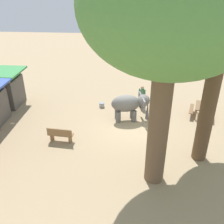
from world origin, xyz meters
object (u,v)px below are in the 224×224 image
(person_handler, at_px, (142,95))
(wooden_bench, at_px, (60,135))
(picnic_table_near, at_px, (202,108))
(feed_bucket, at_px, (102,105))
(shade_tree_main, at_px, (171,7))
(elephant, at_px, (130,104))
(market_stall_green, at_px, (6,90))

(person_handler, height_order, wooden_bench, person_handler)
(wooden_bench, bearing_deg, picnic_table_near, 28.81)
(person_handler, height_order, picnic_table_near, person_handler)
(person_handler, distance_m, feed_bucket, 2.89)
(feed_bucket, bearing_deg, shade_tree_main, -155.32)
(elephant, relative_size, person_handler, 1.54)
(person_handler, bearing_deg, wooden_bench, -14.49)
(wooden_bench, xyz_separation_m, feed_bucket, (4.46, -1.76, -0.31))
(person_handler, xyz_separation_m, shade_tree_main, (-7.07, -0.40, 6.27))
(elephant, relative_size, market_stall_green, 0.99)
(picnic_table_near, bearing_deg, person_handler, 91.31)
(wooden_bench, bearing_deg, elephant, 42.50)
(feed_bucket, bearing_deg, picnic_table_near, -96.97)
(elephant, xyz_separation_m, feed_bucket, (1.63, 1.98, -0.93))
(person_handler, distance_m, wooden_bench, 6.48)
(wooden_bench, height_order, feed_bucket, wooden_bench)
(wooden_bench, bearing_deg, shade_tree_main, -21.23)
(person_handler, distance_m, picnic_table_near, 4.00)
(elephant, distance_m, market_stall_green, 8.82)
(wooden_bench, distance_m, picnic_table_near, 9.16)
(feed_bucket, bearing_deg, market_stall_green, 91.10)
(picnic_table_near, relative_size, market_stall_green, 0.73)
(elephant, relative_size, wooden_bench, 1.74)
(picnic_table_near, bearing_deg, feed_bucket, 98.18)
(elephant, bearing_deg, shade_tree_main, -88.27)
(shade_tree_main, xyz_separation_m, feed_bucket, (6.93, 3.18, -7.05))
(person_handler, relative_size, feed_bucket, 4.50)
(wooden_bench, xyz_separation_m, market_stall_green, (4.33, 4.96, 0.67))
(elephant, xyz_separation_m, shade_tree_main, (-5.30, -1.21, 6.12))
(shade_tree_main, relative_size, market_stall_green, 3.84)
(wooden_bench, xyz_separation_m, picnic_table_near, (3.64, -8.40, 0.12))
(shade_tree_main, height_order, market_stall_green, shade_tree_main)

